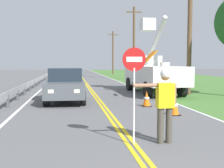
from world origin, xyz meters
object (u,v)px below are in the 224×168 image
(utility_pole_far, at_px, (113,52))
(traffic_cone_lead, at_px, (174,106))
(utility_bucket_truck, at_px, (151,72))
(oncoming_sedan_nearest, at_px, (66,85))
(utility_pole_mid, at_px, (134,42))
(utility_pole_near, at_px, (190,30))
(stop_sign_paddle, at_px, (134,74))
(traffic_cone_mid, at_px, (147,99))
(flagger_worker, at_px, (165,101))

(utility_pole_far, bearing_deg, traffic_cone_lead, -95.34)
(utility_bucket_truck, bearing_deg, traffic_cone_lead, -100.16)
(utility_bucket_truck, relative_size, utility_pole_far, 0.91)
(utility_pole_far, bearing_deg, oncoming_sedan_nearest, -102.60)
(utility_pole_mid, distance_m, utility_pole_far, 16.56)
(utility_pole_near, relative_size, utility_pole_mid, 0.89)
(stop_sign_paddle, relative_size, oncoming_sedan_nearest, 0.56)
(utility_pole_near, xyz_separation_m, utility_pole_mid, (0.22, 15.97, 0.49))
(utility_pole_mid, bearing_deg, traffic_cone_lead, -99.16)
(utility_bucket_truck, height_order, utility_pole_near, utility_pole_near)
(utility_pole_far, xyz_separation_m, traffic_cone_lead, (-3.63, -38.85, -3.62))
(utility_pole_near, xyz_separation_m, traffic_cone_mid, (-3.84, -4.14, -3.62))
(utility_pole_near, relative_size, traffic_cone_lead, 10.78)
(traffic_cone_lead, bearing_deg, utility_pole_mid, 80.84)
(utility_bucket_truck, bearing_deg, utility_pole_far, 85.88)
(traffic_cone_mid, bearing_deg, oncoming_sedan_nearest, 150.69)
(oncoming_sedan_nearest, bearing_deg, stop_sign_paddle, -77.22)
(utility_pole_mid, height_order, utility_pole_far, utility_pole_mid)
(utility_pole_mid, bearing_deg, oncoming_sedan_nearest, -113.10)
(utility_pole_near, bearing_deg, stop_sign_paddle, -120.42)
(utility_pole_near, height_order, utility_pole_mid, utility_pole_mid)
(utility_pole_near, height_order, utility_pole_far, utility_pole_far)
(stop_sign_paddle, height_order, traffic_cone_lead, stop_sign_paddle)
(traffic_cone_lead, bearing_deg, traffic_cone_mid, 102.04)
(utility_pole_near, height_order, traffic_cone_mid, utility_pole_near)
(stop_sign_paddle, xyz_separation_m, utility_pole_far, (6.00, 42.30, 2.24))
(oncoming_sedan_nearest, bearing_deg, flagger_worker, -71.85)
(stop_sign_paddle, height_order, utility_pole_near, utility_pole_near)
(traffic_cone_mid, bearing_deg, utility_bucket_truck, 71.58)
(oncoming_sedan_nearest, height_order, utility_pole_near, utility_pole_near)
(flagger_worker, relative_size, utility_pole_mid, 0.21)
(utility_pole_mid, distance_m, traffic_cone_mid, 20.93)
(oncoming_sedan_nearest, distance_m, utility_pole_mid, 19.97)
(utility_bucket_truck, bearing_deg, oncoming_sedan_nearest, -147.23)
(flagger_worker, relative_size, stop_sign_paddle, 0.78)
(utility_pole_mid, bearing_deg, utility_bucket_truck, -98.62)
(traffic_cone_lead, bearing_deg, oncoming_sedan_nearest, 134.14)
(utility_bucket_truck, height_order, oncoming_sedan_nearest, utility_bucket_truck)
(utility_pole_mid, xyz_separation_m, utility_pole_far, (0.04, 16.55, -0.49))
(utility_pole_mid, relative_size, traffic_cone_lead, 12.17)
(utility_bucket_truck, bearing_deg, utility_pole_mid, 81.38)
(utility_bucket_truck, distance_m, utility_pole_mid, 15.00)
(stop_sign_paddle, bearing_deg, traffic_cone_lead, 55.53)
(utility_pole_near, bearing_deg, oncoming_sedan_nearest, -164.35)
(utility_pole_mid, relative_size, traffic_cone_mid, 12.17)
(utility_pole_near, bearing_deg, utility_pole_mid, 89.20)
(flagger_worker, bearing_deg, utility_pole_far, 82.95)
(flagger_worker, distance_m, stop_sign_paddle, 1.02)
(oncoming_sedan_nearest, bearing_deg, utility_pole_mid, 66.90)
(utility_bucket_truck, relative_size, oncoming_sedan_nearest, 1.66)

